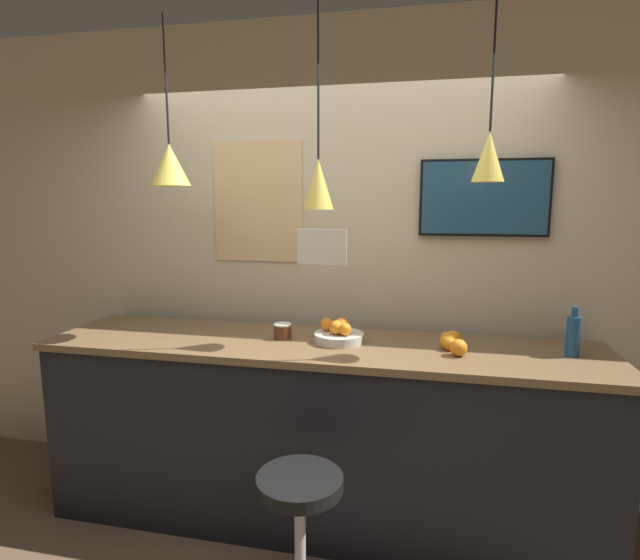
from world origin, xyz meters
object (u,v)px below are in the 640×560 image
object	(u,v)px
juice_bottle	(573,335)
mounted_tv	(484,198)
bar_stool	(300,520)
fruit_bowl	(339,334)
spread_jar	(283,331)

from	to	relation	value
juice_bottle	mounted_tv	size ratio (longest dim) A/B	0.35
juice_bottle	mounted_tv	xyz separation A→B (m)	(-0.42, 0.38, 0.68)
bar_stool	fruit_bowl	world-z (taller)	fruit_bowl
bar_stool	fruit_bowl	bearing A→B (deg)	86.90
fruit_bowl	juice_bottle	world-z (taller)	juice_bottle
bar_stool	fruit_bowl	size ratio (longest dim) A/B	2.40
fruit_bowl	juice_bottle	size ratio (longest dim) A/B	1.08
spread_jar	mounted_tv	distance (m)	1.37
juice_bottle	spread_jar	xyz separation A→B (m)	(-1.51, 0.00, -0.06)
juice_bottle	spread_jar	world-z (taller)	juice_bottle
mounted_tv	bar_stool	bearing A→B (deg)	-126.40
fruit_bowl	spread_jar	size ratio (longest dim) A/B	2.71
bar_stool	spread_jar	bearing A→B (deg)	111.46
bar_stool	mounted_tv	world-z (taller)	mounted_tv
spread_jar	mounted_tv	bearing A→B (deg)	19.02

